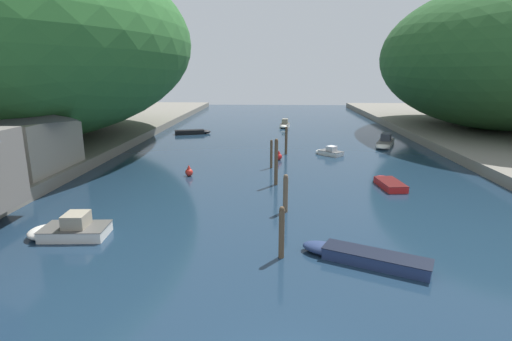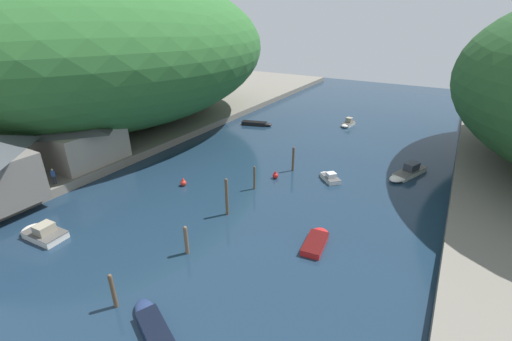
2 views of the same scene
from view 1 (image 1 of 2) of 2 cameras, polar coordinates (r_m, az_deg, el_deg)
The scene contains 20 objects.
water_surface at distance 40.17m, azimuth 3.43°, elevation 1.69°, with size 130.00×130.00×0.00m, color #192D42.
left_bank at distance 48.48m, azimuth -31.71°, elevation 2.32°, with size 22.00×120.00×0.95m.
hillside_left at distance 52.15m, azimuth -31.62°, elevation 15.43°, with size 37.63×52.68×21.38m.
hillside_right at distance 63.36m, azimuth 31.46°, elevation 13.63°, with size 29.62×41.46×18.69m.
boathouse_shed at distance 36.43m, azimuth -31.25°, elevation 4.11°, with size 7.61×8.48×5.11m.
boat_far_upstream at distance 62.46m, azimuth 4.11°, elevation 6.50°, with size 1.70×3.38×1.31m.
boat_cabin_cruiser at distance 42.64m, azimuth 10.31°, elevation 2.63°, with size 3.11×3.04×0.97m.
boat_mid_channel at distance 19.48m, azimuth 14.60°, elevation -11.70°, with size 5.89×3.65×0.57m.
boat_far_right_bank at distance 56.57m, azimuth -8.87°, elevation 5.46°, with size 5.13×2.62×0.56m.
boat_moored_right at distance 23.62m, azimuth -25.29°, elevation -7.64°, with size 4.26×2.16×1.31m.
boat_yellow_tender at distance 49.19m, azimuth 17.94°, elevation 3.82°, with size 3.65×6.18×1.39m.
boat_small_dinghy at distance 32.22m, azimuth 18.33°, elevation -1.68°, with size 1.89×4.07×0.50m.
mooring_post_nearest at distance 18.86m, azimuth 3.68°, elevation -8.78°, with size 0.27×0.27×2.56m.
mooring_post_second at distance 24.80m, azimuth 4.24°, elevation -3.25°, with size 0.31×0.31×2.44m.
mooring_post_middle at distance 30.57m, azimuth 2.90°, elevation 1.25°, with size 0.28×0.28×3.63m.
mooring_post_fourth at distance 36.07m, azimuth 2.20°, elevation 2.40°, with size 0.23×0.23×2.60m.
mooring_post_farthest at distance 42.15m, azimuth 4.33°, elevation 4.32°, with size 0.28×0.28×2.95m.
channel_buoy_near at distance 33.91m, azimuth -9.55°, elevation -0.16°, with size 0.64×0.64×0.96m.
channel_buoy_far at distance 39.54m, azimuth 3.28°, elevation 2.05°, with size 0.64×0.64×0.96m.
person_on_quay at distance 30.66m, azimuth -31.72°, elevation -0.63°, with size 0.34×0.43×1.69m.
Camera 1 is at (-0.60, -9.23, 8.60)m, focal length 28.00 mm.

